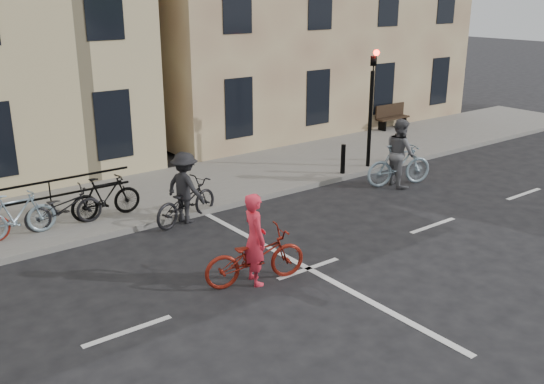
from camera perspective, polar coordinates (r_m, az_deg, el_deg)
ground at (r=12.63m, az=3.45°, el=-7.23°), size 120.00×120.00×0.00m
sidewalk at (r=15.93m, az=-22.39°, el=-2.78°), size 46.00×4.00×0.15m
traffic_light at (r=19.06m, az=9.36°, el=9.10°), size 0.18×0.30×3.90m
bollard_east at (r=18.55m, az=6.70°, el=3.11°), size 0.14×0.14×0.90m
bollard_west at (r=20.24m, az=11.63°, el=4.15°), size 0.14×0.14×0.90m
bench at (r=25.11m, az=11.17°, el=7.08°), size 1.60×0.41×0.97m
cyclist_pink at (r=11.80m, az=-1.62°, el=-5.69°), size 2.18×1.17×1.84m
cyclist_grey at (r=18.05m, az=11.92°, el=3.08°), size 2.14×1.21×1.99m
cyclist_dark at (r=15.01m, az=-8.14°, el=-0.26°), size 2.11×1.29×1.78m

